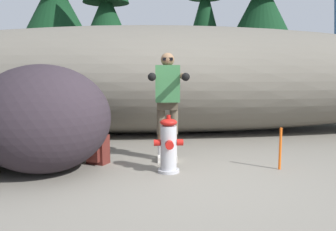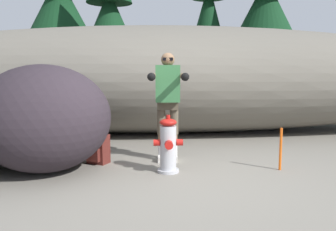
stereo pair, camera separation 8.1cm
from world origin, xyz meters
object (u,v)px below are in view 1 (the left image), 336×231
object	(u,v)px
fire_hydrant	(169,146)
survey_stake	(280,149)
boulder_large	(44,119)
boulder_small	(30,133)
utility_worker	(168,94)
spare_backpack	(98,149)

from	to	relation	value
fire_hydrant	survey_stake	size ratio (longest dim) A/B	1.33
boulder_large	boulder_small	bearing A→B (deg)	117.34
boulder_large	boulder_small	distance (m)	1.14
boulder_large	fire_hydrant	bearing A→B (deg)	-5.73
utility_worker	spare_backpack	size ratio (longest dim) A/B	3.52
boulder_large	boulder_small	xyz separation A→B (m)	(-0.49, 0.96, -0.37)
utility_worker	survey_stake	world-z (taller)	utility_worker
utility_worker	spare_backpack	xyz separation A→B (m)	(-1.06, -0.01, -0.83)
fire_hydrant	spare_backpack	bearing A→B (deg)	152.90
survey_stake	spare_backpack	bearing A→B (deg)	168.96
spare_backpack	boulder_small	size ratio (longest dim) A/B	0.41
boulder_small	fire_hydrant	bearing A→B (deg)	-27.12
utility_worker	boulder_large	distance (m)	1.80
boulder_large	utility_worker	bearing A→B (deg)	11.98
fire_hydrant	boulder_small	distance (m)	2.47
fire_hydrant	spare_backpack	xyz separation A→B (m)	(-1.03, 0.53, -0.15)
fire_hydrant	boulder_small	size ratio (longest dim) A/B	0.69
fire_hydrant	boulder_large	bearing A→B (deg)	174.27
boulder_large	survey_stake	bearing A→B (deg)	-2.68
survey_stake	boulder_small	bearing A→B (deg)	163.66
boulder_large	survey_stake	xyz separation A→B (m)	(3.29, -0.15, -0.44)
fire_hydrant	utility_worker	distance (m)	0.87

